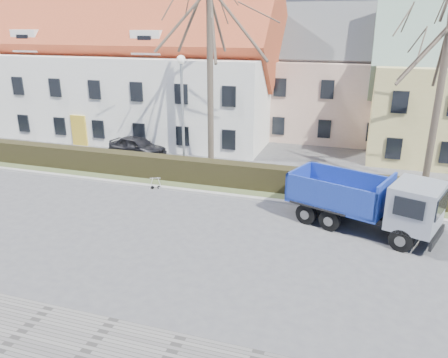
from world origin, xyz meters
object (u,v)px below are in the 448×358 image
(dump_truck, at_px, (357,199))
(streetlight, at_px, (183,117))
(cart_frame, at_px, (151,183))
(parked_car_a, at_px, (137,146))

(dump_truck, bearing_deg, streetlight, 176.69)
(cart_frame, distance_m, parked_car_a, 6.50)
(cart_frame, height_order, parked_car_a, parked_car_a)
(streetlight, relative_size, parked_car_a, 1.72)
(dump_truck, xyz_separation_m, cart_frame, (-10.58, 1.47, -0.94))
(streetlight, relative_size, cart_frame, 8.70)
(streetlight, height_order, parked_car_a, streetlight)
(cart_frame, xyz_separation_m, parked_car_a, (-3.67, 5.35, 0.32))
(streetlight, bearing_deg, dump_truck, -22.98)
(dump_truck, height_order, streetlight, streetlight)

